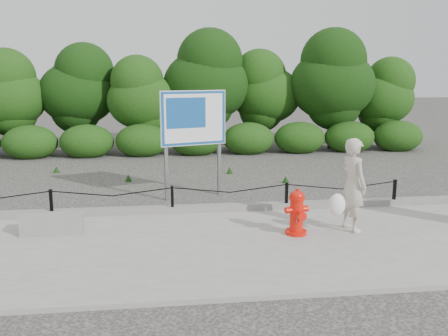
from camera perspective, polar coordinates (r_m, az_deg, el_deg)
ground at (r=10.31m, az=-6.19°, el=-5.83°), size 90.00×90.00×0.00m
sidewalk at (r=8.40m, az=-5.99°, el=-9.61°), size 14.00×4.00×0.08m
curb at (r=10.31m, az=-6.21°, el=-4.95°), size 14.00×0.22×0.14m
chain_barrier at (r=10.18m, az=-6.25°, el=-3.38°), size 10.06×0.06×0.60m
treeline at (r=18.80m, az=-5.30°, el=9.68°), size 20.10×3.58×4.63m
fire_hydrant at (r=8.93m, az=8.75°, el=-5.33°), size 0.48×0.50×0.87m
pedestrian at (r=9.26m, az=15.13°, el=-2.09°), size 0.81×0.74×1.78m
concrete_block at (r=9.52m, az=-19.95°, el=-6.32°), size 1.12×0.42×0.35m
advertising_sign at (r=11.44m, az=-3.72°, el=5.43°), size 1.59×0.57×2.63m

